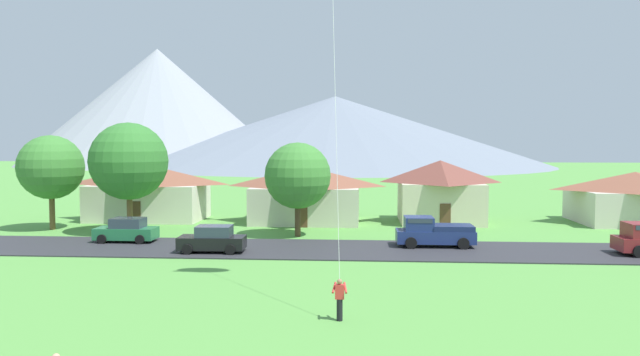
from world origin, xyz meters
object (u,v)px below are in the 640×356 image
Objects in this scene: tree_near_left at (298,176)px; house_leftmost at (440,190)px; house_right_center at (635,197)px; parked_car_black_mid_west at (213,240)px; tree_center at (129,161)px; pickup_truck_navy_west_side at (433,232)px; tree_left_of_center at (51,167)px; house_left_center at (148,191)px; house_rightmost at (306,193)px; parked_car_green_west_end at (127,231)px.

house_leftmost is at bearing 36.81° from tree_near_left.
parked_car_black_mid_west is (-33.30, -16.18, -1.47)m from house_right_center.
tree_near_left is at bearing -162.18° from house_right_center.
parked_car_black_mid_west is (8.48, -7.48, -4.74)m from tree_center.
house_leftmost reaches higher than pickup_truck_navy_west_side.
tree_left_of_center is 30.69m from pickup_truck_navy_west_side.
house_right_center is 23.12m from pickup_truck_navy_west_side.
tree_center is 12.26m from parked_car_black_mid_west.
house_leftmost is 14.74m from tree_near_left.
pickup_truck_navy_west_side is (24.28, -12.40, -1.55)m from house_left_center.
tree_left_of_center is 0.89× the size of tree_center.
house_right_center is 28.76m from house_rightmost.
house_left_center is 2.56× the size of parked_car_green_west_end.
house_left_center is 1.07× the size of house_rightmost.
pickup_truck_navy_west_side is (9.73, -12.04, -1.49)m from house_rightmost.
parked_car_black_mid_west is at bearing -41.40° from tree_center.
tree_near_left is at bearing -5.57° from tree_left_of_center.
tree_left_of_center is (-5.57, -6.51, 2.45)m from house_left_center.
tree_center is (1.50, -7.99, 3.00)m from house_left_center.
tree_near_left is 20.36m from tree_left_of_center.
parked_car_green_west_end is at bearing -162.71° from tree_near_left.
tree_left_of_center is at bearing 174.43° from tree_near_left.
house_rightmost is 8.37m from tree_near_left.
tree_left_of_center reaches higher than house_left_center.
house_leftmost reaches higher than parked_car_green_west_end.
parked_car_green_west_end is (-11.59, -11.77, -1.68)m from house_rightmost.
pickup_truck_navy_west_side is at bearing 12.11° from parked_car_black_mid_west.
house_left_center is at bearing 178.55° from house_rightmost.
pickup_truck_navy_west_side is (21.32, -0.27, 0.19)m from parked_car_green_west_end.
pickup_truck_navy_west_side is at bearing -51.04° from house_rightmost.
house_leftmost is 0.71× the size of house_left_center.
house_right_center is at bearing 1.43° from house_leftmost.
tree_left_of_center is at bearing -168.00° from house_leftmost.
tree_center is 6.46m from parked_car_green_west_end.
house_right_center is 42.35m from parked_car_green_west_end.
house_rightmost is 15.55m from pickup_truck_navy_west_side.
tree_near_left is at bearing -30.03° from house_left_center.
tree_near_left reaches higher than house_right_center.
tree_center is at bearing -11.81° from tree_left_of_center.
pickup_truck_navy_west_side is (-2.12, -12.69, -1.78)m from house_leftmost.
house_left_center reaches higher than pickup_truck_navy_west_side.
pickup_truck_navy_west_side is at bearing -22.21° from tree_near_left.
house_leftmost is 26.38m from tree_center.
tree_left_of_center is 7.25m from tree_center.
house_rightmost is at bearing 90.98° from tree_near_left.
house_left_center is 12.61m from parked_car_green_west_end.
tree_center is 2.02× the size of parked_car_black_mid_west.
house_left_center is at bearing -179.39° from house_leftmost.
pickup_truck_navy_west_side is (29.85, -5.89, -3.99)m from tree_left_of_center.
parked_car_black_mid_west is 0.81× the size of pickup_truck_navy_west_side.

